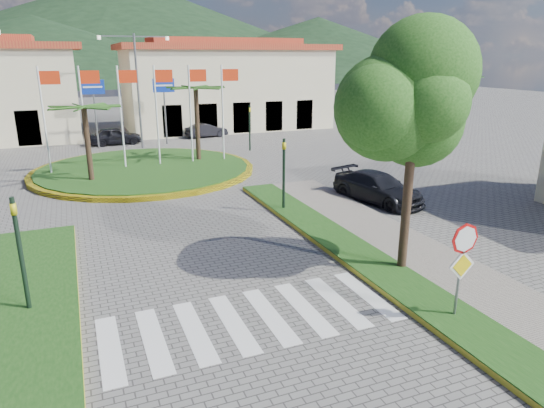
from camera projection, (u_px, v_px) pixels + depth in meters
name	position (u px, v px, depth m)	size (l,w,h in m)	color
sidewalk_right	(486.00, 309.00, 12.84)	(4.00, 28.00, 0.15)	gray
verge_right	(451.00, 317.00, 12.40)	(1.60, 28.00, 0.18)	#174012
crosswalk	(248.00, 320.00, 12.45)	(8.00, 3.00, 0.01)	silver
roundabout_island	(145.00, 169.00, 28.32)	(12.70, 12.70, 6.00)	yellow
stop_sign	(463.00, 256.00, 11.90)	(0.80, 0.11, 2.65)	slate
deciduous_tree	(415.00, 104.00, 13.82)	(3.60, 3.60, 6.80)	black
traffic_light_left	(19.00, 245.00, 12.20)	(0.15, 0.18, 3.20)	black
traffic_light_right	(284.00, 168.00, 20.59)	(0.15, 0.18, 3.20)	black
traffic_light_far	(250.00, 123.00, 34.24)	(0.18, 0.15, 3.20)	black
direction_sign_west	(94.00, 99.00, 34.54)	(1.60, 0.14, 5.20)	slate
direction_sign_east	(164.00, 97.00, 36.36)	(1.60, 0.14, 5.20)	slate
street_lamp_centre	(138.00, 85.00, 34.49)	(4.80, 0.16, 8.00)	slate
building_right	(226.00, 85.00, 45.01)	(19.08, 9.54, 8.05)	beige
hill_far_mid	(125.00, 28.00, 151.47)	(180.00, 180.00, 30.00)	black
hill_far_east	(318.00, 48.00, 151.12)	(120.00, 120.00, 18.00)	black
hill_near_back	(35.00, 50.00, 117.90)	(110.00, 110.00, 16.00)	black
car_dark_a	(115.00, 136.00, 36.96)	(1.55, 3.85, 1.31)	black
car_dark_b	(207.00, 130.00, 40.36)	(1.19, 3.43, 1.13)	black
car_side_right	(378.00, 187.00, 22.40)	(1.89, 4.66, 1.35)	black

